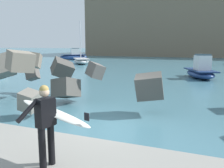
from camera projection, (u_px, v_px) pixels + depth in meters
The scene contains 6 objects.
ground_plane at pixel (104, 124), 8.40m from camera, with size 400.00×400.00×0.00m, color #42707F.
breakwater_jetty at pixel (174, 89), 8.71m from camera, with size 33.03×7.62×2.65m.
surfer_with_board at pixel (48, 118), 4.95m from camera, with size 2.12×1.36×1.78m.
boat_near_left at pixel (201, 71), 20.00m from camera, with size 3.25×4.54×2.09m.
boat_near_right at pixel (81, 61), 35.49m from camera, with size 4.73×5.37×6.48m.
boat_far_left at pixel (74, 56), 45.44m from camera, with size 5.20×4.49×2.28m.
Camera 1 is at (3.19, -7.39, 2.81)m, focal length 37.28 mm.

